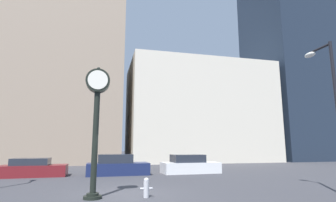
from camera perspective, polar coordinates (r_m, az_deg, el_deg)
ground_plane at (r=11.97m, az=-8.89°, el=-19.45°), size 200.00×200.00×0.00m
building_tall_tower at (r=38.83m, az=-22.02°, el=11.88°), size 15.88×12.00×31.86m
building_storefront_row at (r=38.36m, az=6.32°, el=-2.70°), size 19.64×12.00×13.54m
building_glass_modern at (r=49.33m, az=25.28°, el=9.79°), size 12.59×12.00×35.65m
street_clock at (r=11.20m, az=-15.28°, el=-1.93°), size 0.99×0.71×5.34m
car_maroon at (r=20.58m, az=-27.30°, el=-12.96°), size 4.29×1.96×1.23m
car_navy at (r=19.81m, az=-11.00°, el=-13.76°), size 4.44×2.06×1.47m
car_white at (r=20.91m, az=4.73°, el=-13.76°), size 4.45×2.11×1.40m
fire_hydrant_near at (r=11.12m, az=-4.76°, el=-18.22°), size 0.50×0.22×0.77m
street_lamp_right at (r=13.68m, az=31.56°, el=1.59°), size 0.36×1.57×6.64m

